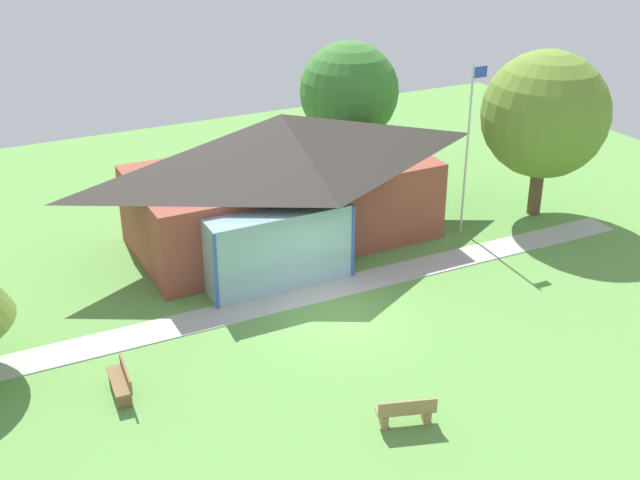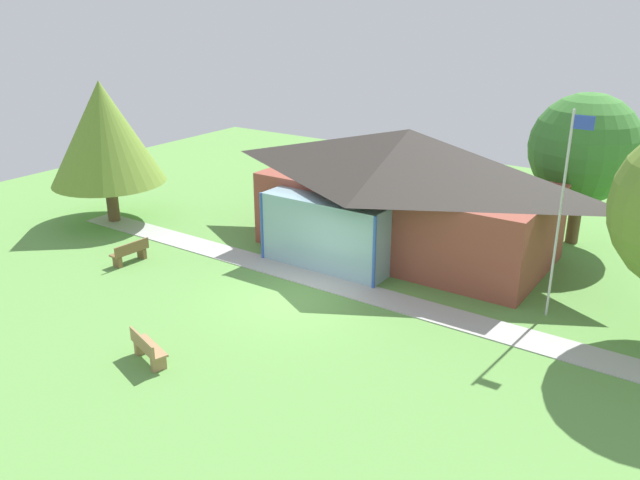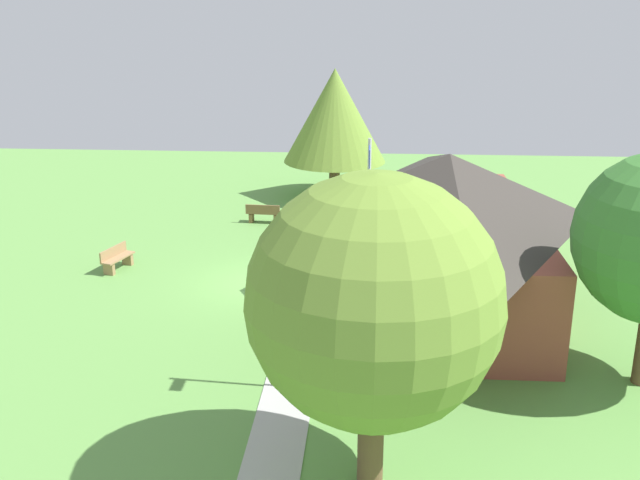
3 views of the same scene
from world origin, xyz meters
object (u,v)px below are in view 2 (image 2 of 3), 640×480
flagpole (562,209)px  tree_behind_pavilion_right (585,149)px  bench_mid_left (130,253)px  tree_west_hedge (104,133)px  bench_front_center (148,349)px  pavilion (403,190)px

flagpole → tree_behind_pavilion_right: bearing=98.4°
flagpole → bench_mid_left: size_ratio=4.25×
flagpole → tree_west_hedge: flagpole is taller
tree_behind_pavilion_right → bench_front_center: bearing=-114.1°
bench_front_center → tree_behind_pavilion_right: size_ratio=0.26×
flagpole → tree_west_hedge: 18.88m
bench_mid_left → pavilion: bearing=-44.8°
pavilion → bench_front_center: pavilion is taller
flagpole → tree_west_hedge: size_ratio=1.05×
tree_west_hedge → tree_behind_pavilion_right: 19.79m
tree_west_hedge → bench_mid_left: bearing=-32.7°
pavilion → tree_west_hedge: size_ratio=1.91×
bench_mid_left → bench_front_center: same height
tree_west_hedge → tree_behind_pavilion_right: (17.74, 8.77, -0.08)m
pavilion → bench_mid_left: size_ratio=7.76×
flagpole → bench_front_center: size_ratio=4.15×
tree_west_hedge → pavilion: bearing=17.9°
pavilion → flagpole: bearing=-20.1°
tree_behind_pavilion_right → flagpole: bearing=-81.6°
bench_mid_left → tree_behind_pavilion_right: bearing=-44.6°
bench_mid_left → tree_west_hedge: bearing=61.4°
pavilion → flagpole: size_ratio=1.83×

